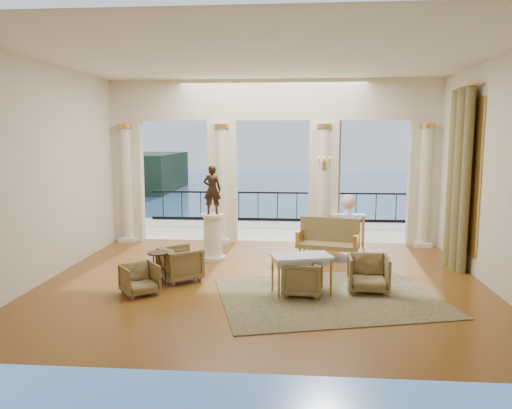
# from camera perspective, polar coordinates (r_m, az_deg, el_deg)

# --- Properties ---
(floor) EXTENTS (9.00, 9.00, 0.00)m
(floor) POSITION_cam_1_polar(r_m,az_deg,el_deg) (10.42, 0.81, -8.83)
(floor) COLOR #542D0A
(floor) RESTS_ON ground
(room_walls) EXTENTS (9.00, 9.00, 9.00)m
(room_walls) POSITION_cam_1_polar(r_m,az_deg,el_deg) (8.87, 0.35, 7.11)
(room_walls) COLOR beige
(room_walls) RESTS_ON ground
(arcade) EXTENTS (9.00, 0.56, 4.50)m
(arcade) POSITION_cam_1_polar(r_m,az_deg,el_deg) (13.80, 1.92, 6.18)
(arcade) COLOR beige
(arcade) RESTS_ON ground
(terrace) EXTENTS (10.00, 3.60, 0.10)m
(terrace) POSITION_cam_1_polar(r_m,az_deg,el_deg) (16.06, 2.22, -3.03)
(terrace) COLOR #BEB5A1
(terrace) RESTS_ON ground
(balustrade) EXTENTS (9.00, 0.06, 1.03)m
(balustrade) POSITION_cam_1_polar(r_m,az_deg,el_deg) (17.56, 2.45, -0.56)
(balustrade) COLOR black
(balustrade) RESTS_ON terrace
(palm_tree) EXTENTS (2.00, 2.00, 4.50)m
(palm_tree) POSITION_cam_1_polar(r_m,az_deg,el_deg) (16.64, 9.46, 11.58)
(palm_tree) COLOR #4C3823
(palm_tree) RESTS_ON terrace
(headland) EXTENTS (22.00, 18.00, 6.00)m
(headland) POSITION_cam_1_polar(r_m,az_deg,el_deg) (85.85, -16.28, 3.63)
(headland) COLOR black
(headland) RESTS_ON sea
(sea) EXTENTS (160.00, 160.00, 0.00)m
(sea) POSITION_cam_1_polar(r_m,az_deg,el_deg) (70.54, 4.11, 0.61)
(sea) COLOR #2F5A96
(sea) RESTS_ON ground
(curtain) EXTENTS (0.33, 1.40, 4.09)m
(curtain) POSITION_cam_1_polar(r_m,az_deg,el_deg) (12.05, 22.14, 2.66)
(curtain) COLOR brown
(curtain) RESTS_ON ground
(window_frame) EXTENTS (0.04, 1.60, 3.40)m
(window_frame) POSITION_cam_1_polar(r_m,az_deg,el_deg) (12.10, 23.01, 3.01)
(window_frame) COLOR gold
(window_frame) RESTS_ON room_walls
(wall_sconce) EXTENTS (0.30, 0.11, 0.33)m
(wall_sconce) POSITION_cam_1_polar(r_m,az_deg,el_deg) (13.51, 7.81, 4.57)
(wall_sconce) COLOR gold
(wall_sconce) RESTS_ON arcade
(rug) EXTENTS (4.62, 3.99, 0.02)m
(rug) POSITION_cam_1_polar(r_m,az_deg,el_deg) (9.59, 8.24, -10.36)
(rug) COLOR #32381D
(rug) RESTS_ON ground
(armchair_a) EXTENTS (0.85, 0.85, 0.64)m
(armchair_a) POSITION_cam_1_polar(r_m,az_deg,el_deg) (9.82, -13.16, -8.15)
(armchair_a) COLOR #3F3318
(armchair_a) RESTS_ON ground
(armchair_b) EXTENTS (0.79, 0.74, 0.78)m
(armchair_b) POSITION_cam_1_polar(r_m,az_deg,el_deg) (9.96, 12.72, -7.49)
(armchair_b) COLOR #3F3318
(armchair_b) RESTS_ON ground
(armchair_c) EXTENTS (0.73, 0.77, 0.74)m
(armchair_c) POSITION_cam_1_polar(r_m,az_deg,el_deg) (9.56, 5.26, -8.11)
(armchair_c) COLOR #3F3318
(armchair_c) RESTS_ON ground
(armchair_d) EXTENTS (1.02, 1.02, 0.77)m
(armchair_d) POSITION_cam_1_polar(r_m,az_deg,el_deg) (10.55, -8.59, -6.54)
(armchair_d) COLOR #3F3318
(armchair_d) RESTS_ON ground
(settee) EXTENTS (1.59, 0.96, 0.98)m
(settee) POSITION_cam_1_polar(r_m,az_deg,el_deg) (12.39, 8.28, -3.87)
(settee) COLOR #3F3318
(settee) RESTS_ON ground
(game_table) EXTENTS (1.23, 0.89, 0.76)m
(game_table) POSITION_cam_1_polar(r_m,az_deg,el_deg) (9.52, 5.23, -6.24)
(game_table) COLOR #9AB7C5
(game_table) RESTS_ON ground
(pedestal) EXTENTS (0.61, 0.61, 1.12)m
(pedestal) POSITION_cam_1_polar(r_m,az_deg,el_deg) (12.18, -4.97, -3.78)
(pedestal) COLOR silver
(pedestal) RESTS_ON ground
(statue) EXTENTS (0.44, 0.31, 1.18)m
(statue) POSITION_cam_1_polar(r_m,az_deg,el_deg) (12.00, -5.03, 1.70)
(statue) COLOR black
(statue) RESTS_ON pedestal
(console_table) EXTENTS (0.94, 0.38, 0.88)m
(console_table) POSITION_cam_1_polar(r_m,az_deg,el_deg) (13.77, 10.47, -1.71)
(console_table) COLOR silver
(console_table) RESTS_ON ground
(urn) EXTENTS (0.40, 0.40, 0.54)m
(urn) POSITION_cam_1_polar(r_m,az_deg,el_deg) (13.70, 10.52, 0.18)
(urn) COLOR white
(urn) RESTS_ON console_table
(side_table) EXTENTS (0.42, 0.42, 0.68)m
(side_table) POSITION_cam_1_polar(r_m,az_deg,el_deg) (10.22, -11.14, -5.92)
(side_table) COLOR black
(side_table) RESTS_ON ground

